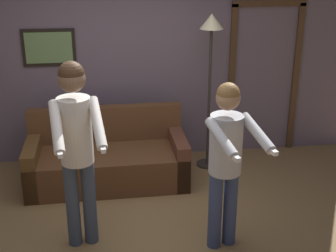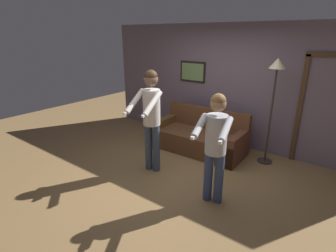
# 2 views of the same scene
# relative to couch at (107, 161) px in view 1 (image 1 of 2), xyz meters

# --- Properties ---
(ground_plane) EXTENTS (12.00, 12.00, 0.00)m
(ground_plane) POSITION_rel_couch_xyz_m (0.25, -1.23, -0.28)
(ground_plane) COLOR olive
(back_wall_assembly) EXTENTS (6.40, 0.10, 2.60)m
(back_wall_assembly) POSITION_rel_couch_xyz_m (0.27, 0.75, 1.02)
(back_wall_assembly) COLOR slate
(back_wall_assembly) RESTS_ON ground_plane
(couch) EXTENTS (1.91, 0.88, 0.87)m
(couch) POSITION_rel_couch_xyz_m (0.00, 0.00, 0.00)
(couch) COLOR brown
(couch) RESTS_ON ground_plane
(torchiere_lamp) EXTENTS (0.29, 0.29, 1.98)m
(torchiere_lamp) POSITION_rel_couch_xyz_m (1.31, 0.29, 1.31)
(torchiere_lamp) COLOR #332D28
(torchiere_lamp) RESTS_ON ground_plane
(person_standing_left) EXTENTS (0.50, 0.72, 1.82)m
(person_standing_left) POSITION_rel_couch_xyz_m (-0.25, -1.28, 0.84)
(person_standing_left) COLOR #3C485E
(person_standing_left) RESTS_ON ground_plane
(person_standing_right) EXTENTS (0.53, 0.73, 1.64)m
(person_standing_right) POSITION_rel_couch_xyz_m (1.09, -1.48, 0.71)
(person_standing_right) COLOR #37446F
(person_standing_right) RESTS_ON ground_plane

